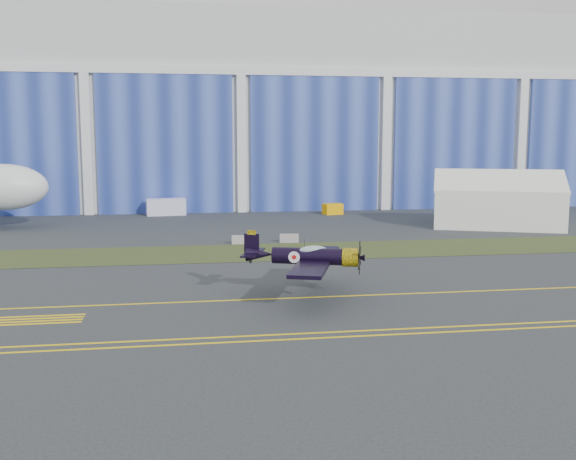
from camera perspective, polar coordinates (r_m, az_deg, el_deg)
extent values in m
plane|color=#313539|center=(52.19, 0.93, -4.45)|extent=(260.00, 260.00, 0.00)
cube|color=#475128|center=(65.76, -1.17, -1.84)|extent=(260.00, 10.00, 0.02)
cube|color=silver|center=(122.58, -4.93, 9.70)|extent=(220.00, 45.00, 30.00)
cube|color=navy|center=(99.80, -3.95, 7.24)|extent=(220.00, 0.60, 20.00)
cube|color=silver|center=(100.19, -4.01, 13.31)|extent=(220.00, 0.70, 1.20)
cube|color=yellow|center=(47.39, 1.98, -5.71)|extent=(200.00, 0.20, 0.02)
cube|color=yellow|center=(38.44, 4.70, -9.01)|extent=(80.00, 0.20, 0.02)
cube|color=yellow|center=(39.37, 4.35, -8.59)|extent=(80.00, 0.20, 0.02)
cube|color=silver|center=(97.67, -10.29, 1.93)|extent=(5.69, 2.81, 2.37)
cube|color=#FFAF02|center=(97.38, 3.80, 1.79)|extent=(2.98, 2.25, 1.55)
cube|color=#A09A9B|center=(70.58, -3.96, -0.83)|extent=(2.06, 0.87, 0.90)
cube|color=#9B939A|center=(71.47, 0.10, -0.70)|extent=(2.06, 0.85, 0.90)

